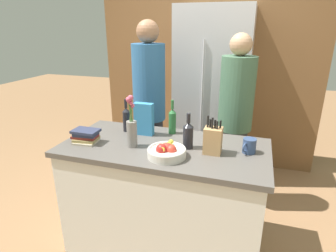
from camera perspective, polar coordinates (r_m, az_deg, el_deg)
ground_plane at (r=2.58m, az=-0.68°, el=-22.24°), size 14.00×14.00×0.00m
kitchen_island at (r=2.30m, az=-0.73°, el=-14.00°), size 1.52×0.75×0.88m
back_wall_wood at (r=3.62m, az=8.05°, el=12.80°), size 2.72×0.12×2.60m
refrigerator at (r=3.31m, az=8.96°, el=6.26°), size 0.81×0.62×1.94m
fruit_bowl at (r=1.89m, az=-0.25°, el=-5.15°), size 0.26×0.26×0.10m
knife_block at (r=1.96m, az=9.10°, el=-2.84°), size 0.12×0.10×0.27m
flower_vase at (r=2.04m, az=-7.40°, el=-0.41°), size 0.08×0.08×0.39m
cereal_box at (r=2.26m, az=-4.92°, el=1.42°), size 0.15×0.06×0.26m
coffee_mug at (r=2.03m, az=16.15°, el=-3.88°), size 0.09×0.13×0.10m
book_stack at (r=2.22m, az=-16.36°, el=-1.96°), size 0.21×0.16×0.10m
bottle_oil at (r=2.36m, az=-8.46°, el=1.47°), size 0.06×0.06×0.27m
bottle_vinegar at (r=2.01m, az=4.11°, el=-1.76°), size 0.07×0.07×0.26m
bottle_wine at (r=2.29m, az=0.88°, el=1.14°), size 0.06×0.06×0.28m
person_at_sink at (r=2.74m, az=-3.81°, el=4.67°), size 0.31×0.31×1.78m
person_in_blue at (r=2.68m, az=13.48°, el=2.31°), size 0.31×0.31×1.67m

